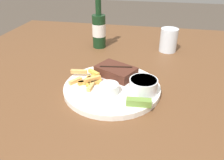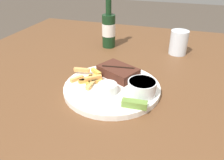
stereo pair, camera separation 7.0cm
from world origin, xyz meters
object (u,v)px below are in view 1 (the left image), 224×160
(dipping_sauce_cup, at_px, (110,88))
(fork_utensil, at_px, (86,87))
(coleslaw_cup, at_px, (143,85))
(steak_portion, at_px, (117,71))
(beer_bottle, at_px, (99,29))
(drinking_glass, at_px, (169,40))
(pickle_spear, at_px, (139,102))
(dinner_plate, at_px, (112,88))

(dipping_sauce_cup, relative_size, fork_utensil, 0.46)
(coleslaw_cup, bearing_deg, steak_portion, 136.78)
(dipping_sauce_cup, distance_m, beer_bottle, 0.44)
(coleslaw_cup, relative_size, dipping_sauce_cup, 1.46)
(coleslaw_cup, xyz_separation_m, fork_utensil, (-0.18, -0.01, -0.02))
(steak_portion, relative_size, beer_bottle, 0.64)
(dipping_sauce_cup, bearing_deg, drinking_glass, 66.90)
(coleslaw_cup, distance_m, pickle_spear, 0.07)
(dipping_sauce_cup, xyz_separation_m, fork_utensil, (-0.08, 0.01, -0.02))
(steak_portion, distance_m, fork_utensil, 0.13)
(steak_portion, relative_size, drinking_glass, 1.49)
(beer_bottle, bearing_deg, drinking_glass, 2.06)
(dipping_sauce_cup, bearing_deg, steak_portion, 88.76)
(dinner_plate, bearing_deg, pickle_spear, -43.87)
(drinking_glass, bearing_deg, steak_portion, -119.81)
(steak_portion, distance_m, drinking_glass, 0.36)
(steak_portion, distance_m, beer_bottle, 0.34)
(steak_portion, height_order, drinking_glass, drinking_glass)
(steak_portion, relative_size, pickle_spear, 2.17)
(dinner_plate, height_order, dipping_sauce_cup, dipping_sauce_cup)
(steak_portion, bearing_deg, dipping_sauce_cup, -91.24)
(fork_utensil, relative_size, drinking_glass, 1.23)
(dipping_sauce_cup, xyz_separation_m, beer_bottle, (-0.14, 0.42, 0.05))
(pickle_spear, distance_m, drinking_glass, 0.48)
(dipping_sauce_cup, xyz_separation_m, pickle_spear, (0.09, -0.05, -0.01))
(steak_portion, bearing_deg, beer_bottle, 114.87)
(dinner_plate, xyz_separation_m, coleslaw_cup, (0.10, -0.02, 0.03))
(pickle_spear, xyz_separation_m, fork_utensil, (-0.17, 0.06, -0.01))
(drinking_glass, bearing_deg, dipping_sauce_cup, -113.10)
(beer_bottle, bearing_deg, steak_portion, -65.13)
(coleslaw_cup, bearing_deg, dipping_sauce_cup, -167.22)
(dipping_sauce_cup, bearing_deg, beer_bottle, 108.33)
(dipping_sauce_cup, relative_size, pickle_spear, 0.82)
(pickle_spear, height_order, drinking_glass, drinking_glass)
(dinner_plate, height_order, pickle_spear, pickle_spear)
(steak_portion, bearing_deg, fork_utensil, -128.72)
(steak_portion, height_order, coleslaw_cup, coleslaw_cup)
(fork_utensil, distance_m, drinking_glass, 0.49)
(pickle_spear, xyz_separation_m, drinking_glass, (0.09, 0.47, 0.02))
(fork_utensil, height_order, beer_bottle, beer_bottle)
(coleslaw_cup, height_order, beer_bottle, beer_bottle)
(coleslaw_cup, height_order, drinking_glass, drinking_glass)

